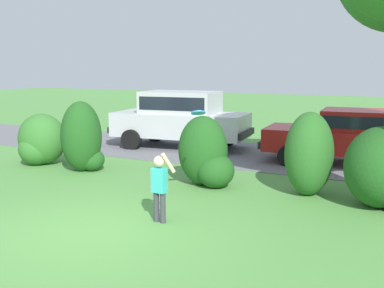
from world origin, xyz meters
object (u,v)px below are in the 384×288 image
(parked_sedan, at_px, (345,135))
(frisbee, at_px, (198,113))
(parked_suv, at_px, (181,116))
(child_thrower, at_px, (159,183))

(parked_sedan, height_order, frisbee, frisbee)
(parked_sedan, relative_size, frisbee, 15.35)
(parked_suv, relative_size, frisbee, 16.43)
(child_thrower, bearing_deg, parked_sedan, 73.16)
(child_thrower, distance_m, frisbee, 1.62)
(parked_suv, xyz_separation_m, child_thrower, (3.39, -7.10, -0.36))
(parked_suv, relative_size, child_thrower, 3.78)
(parked_sedan, distance_m, child_thrower, 7.09)
(parked_suv, bearing_deg, parked_sedan, -3.30)
(parked_sedan, height_order, parked_suv, parked_suv)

